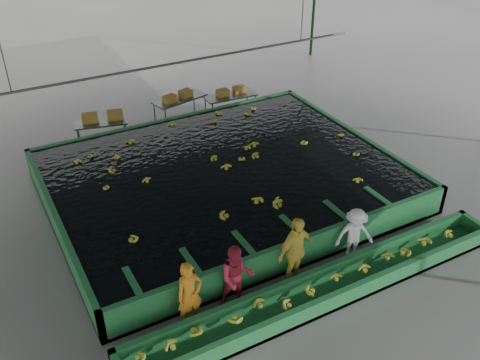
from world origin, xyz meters
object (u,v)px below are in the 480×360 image
sorting_trough (325,289)px  worker_a (190,295)px  packing_table_mid (180,109)px  worker_d (355,235)px  packing_table_left (102,132)px  flotation_tank (224,180)px  worker_b (237,277)px  worker_c (295,251)px  box_stack_right (231,94)px  packing_table_right (230,106)px  box_stack_mid (178,99)px  box_stack_left (103,120)px

sorting_trough → worker_a: bearing=165.3°
sorting_trough → packing_table_mid: 10.44m
worker_d → packing_table_left: bearing=133.7°
flotation_tank → worker_d: worker_d is taller
worker_a → flotation_tank: bearing=52.0°
worker_b → worker_c: 1.57m
worker_a → box_stack_right: 10.76m
packing_table_right → worker_a: bearing=-122.6°
worker_d → packing_table_left: 9.98m
worker_c → packing_table_right: (3.05, 8.99, -0.48)m
worker_d → box_stack_right: bearing=103.4°
sorting_trough → packing_table_left: (-2.29, 10.05, 0.16)m
sorting_trough → worker_d: size_ratio=6.66×
worker_a → worker_c: (2.71, 0.00, 0.12)m
packing_table_mid → packing_table_right: bearing=-18.1°
packing_table_right → box_stack_right: box_stack_right is taller
flotation_tank → box_stack_mid: bearing=81.7°
sorting_trough → box_stack_right: 10.25m
flotation_tank → packing_table_left: (-2.29, 4.95, -0.04)m
worker_a → worker_c: size_ratio=0.88×
packing_table_mid → box_stack_left: size_ratio=1.48×
packing_table_mid → packing_table_right: size_ratio=1.03×
worker_c → packing_table_left: size_ratio=1.04×
flotation_tank → worker_d: bearing=-71.3°
worker_c → worker_d: size_ratio=1.25×
worker_b → worker_c: size_ratio=0.88×
worker_b → worker_c: (1.56, 0.00, 0.12)m
packing_table_left → packing_table_mid: (3.15, 0.35, 0.06)m
worker_c → box_stack_left: (-1.83, 9.33, -0.12)m
worker_d → worker_b: bearing=-158.3°
worker_c → box_stack_right: (3.11, 9.05, -0.02)m
box_stack_left → box_stack_right: bearing=-3.2°
box_stack_left → box_stack_right: 4.95m
flotation_tank → worker_d: (1.45, -4.30, 0.30)m
worker_b → box_stack_mid: bearing=91.1°
worker_c → box_stack_mid: size_ratio=1.52×
worker_a → packing_table_right: worker_a is taller
packing_table_left → box_stack_right: bearing=-2.3°
worker_b → box_stack_right: size_ratio=1.40×
packing_table_left → box_stack_right: (5.06, -0.20, 0.50)m
sorting_trough → box_stack_left: bearing=102.1°
worker_b → worker_c: bearing=16.7°
box_stack_left → sorting_trough: bearing=-77.9°
worker_c → sorting_trough: bearing=-80.9°
flotation_tank → worker_a: (-3.05, -4.30, 0.37)m
worker_b → box_stack_right: 10.18m
box_stack_right → sorting_trough: bearing=-105.7°
packing_table_left → packing_table_right: size_ratio=0.90×
box_stack_mid → box_stack_left: bearing=-176.6°
worker_d → box_stack_right: worker_d is taller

